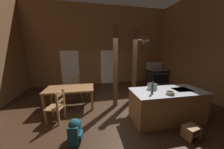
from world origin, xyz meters
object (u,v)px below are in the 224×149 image
at_px(kitchen_island, 167,105).
at_px(stockpot_on_counter, 152,86).
at_px(bottle_tall_on_counter, 152,89).
at_px(step_stool, 191,131).
at_px(backpack, 75,130).
at_px(stove_range, 157,76).
at_px(dining_table, 70,90).
at_px(ladderback_chair_near_window, 57,107).
at_px(ladderback_chair_by_post, 79,87).
at_px(mixing_bowl_on_counter, 170,93).

distance_m(kitchen_island, stockpot_on_counter, 0.71).
bearing_deg(bottle_tall_on_counter, step_stool, -43.67).
bearing_deg(stockpot_on_counter, backpack, -165.17).
distance_m(backpack, bottle_tall_on_counter, 2.19).
bearing_deg(step_stool, stove_range, 66.95).
bearing_deg(step_stool, dining_table, 143.20).
bearing_deg(backpack, bottle_tall_on_counter, 6.67).
bearing_deg(kitchen_island, stockpot_on_counter, 150.45).
bearing_deg(ladderback_chair_near_window, backpack, -58.90).
distance_m(kitchen_island, ladderback_chair_by_post, 3.60).
distance_m(ladderback_chair_by_post, bottle_tall_on_counter, 3.33).
relative_size(stove_range, dining_table, 0.76).
distance_m(kitchen_island, stove_range, 4.01).
xyz_separation_m(ladderback_chair_near_window, mixing_bowl_on_counter, (3.09, -0.89, 0.52)).
height_order(backpack, mixing_bowl_on_counter, mixing_bowl_on_counter).
bearing_deg(ladderback_chair_by_post, stockpot_on_counter, -43.31).
distance_m(dining_table, ladderback_chair_by_post, 0.97).
relative_size(step_stool, dining_table, 0.23).
xyz_separation_m(backpack, stockpot_on_counter, (2.26, 0.60, 0.70)).
relative_size(ladderback_chair_near_window, mixing_bowl_on_counter, 4.30).
bearing_deg(ladderback_chair_near_window, step_stool, -23.16).
xyz_separation_m(stove_range, stockpot_on_counter, (-2.33, -3.28, 0.54)).
xyz_separation_m(kitchen_island, backpack, (-2.65, -0.38, -0.15)).
distance_m(ladderback_chair_near_window, stockpot_on_counter, 2.94).
relative_size(ladderback_chair_by_post, stockpot_on_counter, 2.61).
height_order(step_stool, ladderback_chair_by_post, ladderback_chair_by_post).
relative_size(step_stool, ladderback_chair_near_window, 0.42).
xyz_separation_m(stove_range, ladderback_chair_by_post, (-4.63, -1.11, -0.03)).
bearing_deg(backpack, stockpot_on_counter, 14.83).
xyz_separation_m(kitchen_island, mixing_bowl_on_counter, (-0.15, -0.28, 0.51)).
relative_size(ladderback_chair_by_post, mixing_bowl_on_counter, 4.30).
bearing_deg(ladderback_chair_by_post, ladderback_chair_near_window, -107.37).
bearing_deg(mixing_bowl_on_counter, ladderback_chair_by_post, 133.61).
bearing_deg(stockpot_on_counter, ladderback_chair_by_post, 136.69).
xyz_separation_m(mixing_bowl_on_counter, bottle_tall_on_counter, (-0.46, 0.14, 0.10)).
relative_size(step_stool, stockpot_on_counter, 1.11).
bearing_deg(ladderback_chair_by_post, dining_table, -106.48).
relative_size(dining_table, mixing_bowl_on_counter, 7.85).
xyz_separation_m(step_stool, backpack, (-2.75, 0.44, 0.14)).
bearing_deg(ladderback_chair_by_post, backpack, -89.10).
relative_size(dining_table, ladderback_chair_near_window, 1.83).
relative_size(kitchen_island, dining_table, 1.26).
xyz_separation_m(dining_table, mixing_bowl_on_counter, (2.81, -1.75, 0.33)).
height_order(ladderback_chair_near_window, mixing_bowl_on_counter, mixing_bowl_on_counter).
bearing_deg(kitchen_island, backpack, -171.94).
distance_m(stockpot_on_counter, bottle_tall_on_counter, 0.42).
xyz_separation_m(step_stool, ladderback_chair_near_window, (-3.35, 1.43, 0.27)).
distance_m(stove_range, stockpot_on_counter, 4.06).
xyz_separation_m(step_stool, dining_table, (-3.06, 2.29, 0.47)).
xyz_separation_m(stove_range, ladderback_chair_near_window, (-5.19, -2.89, -0.03)).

